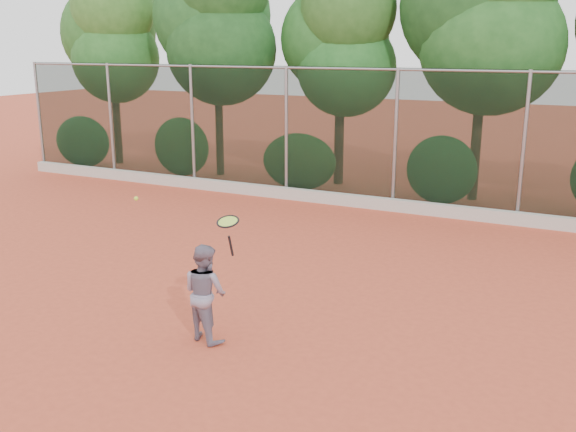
% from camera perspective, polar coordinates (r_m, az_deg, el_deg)
% --- Properties ---
extents(ground, '(80.00, 80.00, 0.00)m').
position_cam_1_polar(ground, '(10.29, -2.48, -8.04)').
color(ground, '#CA4B2F').
rests_on(ground, ground).
extents(concrete_curb, '(24.00, 0.20, 0.30)m').
position_cam_1_polar(concrete_curb, '(16.26, 9.09, 1.00)').
color(concrete_curb, beige).
rests_on(concrete_curb, ground).
extents(tennis_player, '(0.80, 0.71, 1.39)m').
position_cam_1_polar(tennis_player, '(9.03, -7.38, -6.76)').
color(tennis_player, gray).
rests_on(tennis_player, ground).
extents(chainlink_fence, '(24.09, 0.09, 3.50)m').
position_cam_1_polar(chainlink_fence, '(16.11, 9.53, 7.05)').
color(chainlink_fence, black).
rests_on(chainlink_fence, ground).
extents(foliage_backdrop, '(23.70, 3.63, 7.55)m').
position_cam_1_polar(foliage_backdrop, '(18.02, 10.08, 15.96)').
color(foliage_backdrop, '#3F2C18').
rests_on(foliage_backdrop, ground).
extents(tennis_racket, '(0.32, 0.31, 0.56)m').
position_cam_1_polar(tennis_racket, '(8.39, -5.34, -0.75)').
color(tennis_racket, black).
rests_on(tennis_racket, ground).
extents(tennis_ball_in_flight, '(0.07, 0.07, 0.07)m').
position_cam_1_polar(tennis_ball_in_flight, '(9.96, -13.35, 1.52)').
color(tennis_ball_in_flight, '#C8F337').
rests_on(tennis_ball_in_flight, ground).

